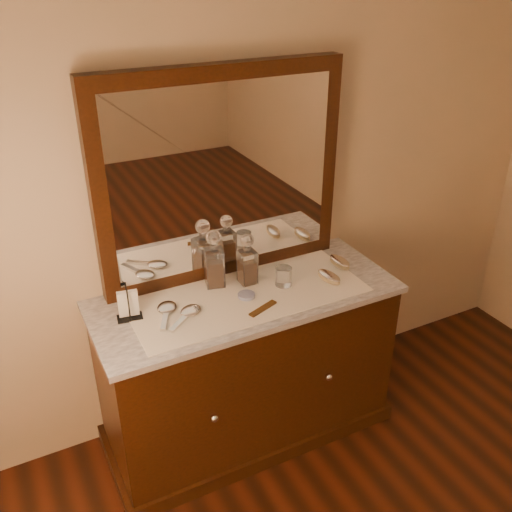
% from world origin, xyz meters
% --- Properties ---
extents(dresser_cabinet, '(1.40, 0.55, 0.82)m').
position_xyz_m(dresser_cabinet, '(0.00, 1.96, 0.41)').
color(dresser_cabinet, black).
rests_on(dresser_cabinet, floor).
extents(dresser_plinth, '(1.46, 0.59, 0.08)m').
position_xyz_m(dresser_plinth, '(0.00, 1.96, 0.04)').
color(dresser_plinth, black).
rests_on(dresser_plinth, floor).
extents(knob_left, '(0.04, 0.04, 0.04)m').
position_xyz_m(knob_left, '(-0.30, 1.67, 0.45)').
color(knob_left, silver).
rests_on(knob_left, dresser_cabinet).
extents(knob_right, '(0.04, 0.04, 0.04)m').
position_xyz_m(knob_right, '(0.30, 1.67, 0.45)').
color(knob_right, silver).
rests_on(knob_right, dresser_cabinet).
extents(marble_top, '(1.44, 0.59, 0.03)m').
position_xyz_m(marble_top, '(0.00, 1.96, 0.83)').
color(marble_top, white).
rests_on(marble_top, dresser_cabinet).
extents(mirror_frame, '(1.20, 0.08, 1.00)m').
position_xyz_m(mirror_frame, '(0.00, 2.20, 1.35)').
color(mirror_frame, black).
rests_on(mirror_frame, marble_top).
extents(mirror_glass, '(1.06, 0.01, 0.86)m').
position_xyz_m(mirror_glass, '(0.00, 2.17, 1.35)').
color(mirror_glass, white).
rests_on(mirror_glass, marble_top).
extents(lace_runner, '(1.10, 0.45, 0.00)m').
position_xyz_m(lace_runner, '(0.00, 1.94, 0.85)').
color(lace_runner, white).
rests_on(lace_runner, marble_top).
extents(pin_dish, '(0.08, 0.08, 0.01)m').
position_xyz_m(pin_dish, '(-0.01, 1.93, 0.86)').
color(pin_dish, silver).
rests_on(pin_dish, lace_runner).
extents(comb, '(0.16, 0.08, 0.01)m').
position_xyz_m(comb, '(0.01, 1.80, 0.86)').
color(comb, brown).
rests_on(comb, lace_runner).
extents(napkin_rack, '(0.12, 0.08, 0.16)m').
position_xyz_m(napkin_rack, '(-0.54, 2.01, 0.92)').
color(napkin_rack, black).
rests_on(napkin_rack, marble_top).
extents(decanter_left, '(0.11, 0.11, 0.29)m').
position_xyz_m(decanter_left, '(-0.10, 2.10, 0.96)').
color(decanter_left, '#8D4714').
rests_on(decanter_left, lace_runner).
extents(decanter_right, '(0.08, 0.08, 0.26)m').
position_xyz_m(decanter_right, '(0.05, 2.04, 0.95)').
color(decanter_right, '#8D4714').
rests_on(decanter_right, lace_runner).
extents(brush_near, '(0.08, 0.15, 0.04)m').
position_xyz_m(brush_near, '(0.41, 1.88, 0.87)').
color(brush_near, tan).
rests_on(brush_near, lace_runner).
extents(brush_far, '(0.07, 0.15, 0.04)m').
position_xyz_m(brush_far, '(0.54, 1.98, 0.87)').
color(brush_far, tan).
rests_on(brush_far, lace_runner).
extents(hand_mirror_outer, '(0.15, 0.23, 0.02)m').
position_xyz_m(hand_mirror_outer, '(-0.38, 1.98, 0.86)').
color(hand_mirror_outer, silver).
rests_on(hand_mirror_outer, lace_runner).
extents(hand_mirror_inner, '(0.20, 0.18, 0.02)m').
position_xyz_m(hand_mirror_inner, '(-0.30, 1.91, 0.86)').
color(hand_mirror_inner, silver).
rests_on(hand_mirror_inner, lace_runner).
extents(tumblers, '(0.08, 0.08, 0.09)m').
position_xyz_m(tumblers, '(0.19, 1.94, 0.90)').
color(tumblers, white).
rests_on(tumblers, lace_runner).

